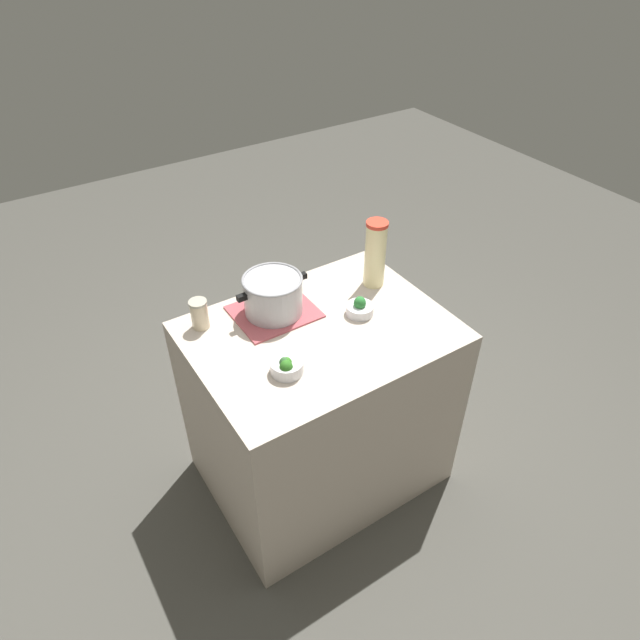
# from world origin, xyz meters

# --- Properties ---
(ground_plane) EXTENTS (8.00, 8.00, 0.00)m
(ground_plane) POSITION_xyz_m (0.00, 0.00, 0.00)
(ground_plane) COLOR #4E4C46
(counter_slab) EXTENTS (1.04, 0.78, 0.91)m
(counter_slab) POSITION_xyz_m (0.00, 0.00, 0.45)
(counter_slab) COLOR beige
(counter_slab) RESTS_ON ground_plane
(dish_cloth) EXTENTS (0.33, 0.29, 0.01)m
(dish_cloth) POSITION_xyz_m (-0.10, 0.20, 0.91)
(dish_cloth) COLOR #B65158
(dish_cloth) RESTS_ON counter_slab
(cooking_pot) EXTENTS (0.32, 0.25, 0.17)m
(cooking_pot) POSITION_xyz_m (-0.10, 0.20, 1.00)
(cooking_pot) COLOR #B7B7BC
(cooking_pot) RESTS_ON dish_cloth
(lemonade_pitcher) EXTENTS (0.10, 0.10, 0.31)m
(lemonade_pitcher) POSITION_xyz_m (0.38, 0.15, 1.06)
(lemonade_pitcher) COLOR #F9ECAA
(lemonade_pitcher) RESTS_ON counter_slab
(mason_jar) EXTENTS (0.07, 0.07, 0.13)m
(mason_jar) POSITION_xyz_m (-0.39, 0.28, 0.97)
(mason_jar) COLOR beige
(mason_jar) RESTS_ON counter_slab
(broccoli_bowl_front) EXTENTS (0.12, 0.12, 0.08)m
(broccoli_bowl_front) POSITION_xyz_m (-0.24, -0.14, 0.94)
(broccoli_bowl_front) COLOR silver
(broccoli_bowl_front) RESTS_ON counter_slab
(broccoli_bowl_center) EXTENTS (0.12, 0.12, 0.08)m
(broccoli_bowl_center) POSITION_xyz_m (0.20, -0.00, 0.93)
(broccoli_bowl_center) COLOR silver
(broccoli_bowl_center) RESTS_ON counter_slab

